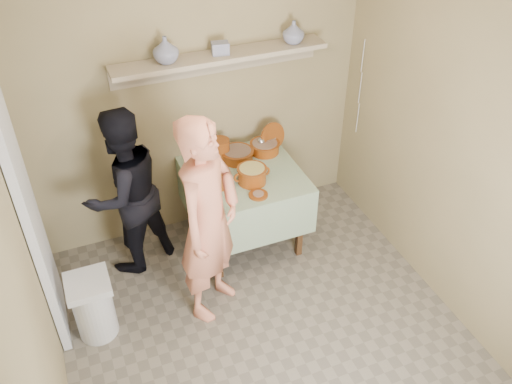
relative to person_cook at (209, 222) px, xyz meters
name	(u,v)px	position (x,y,z in m)	size (l,w,h in m)	color
ground	(275,350)	(0.27, -0.64, -0.87)	(3.50, 3.50, 0.00)	#706758
tile_panel	(33,223)	(-1.19, 0.31, 0.13)	(0.06, 0.70, 2.00)	silver
plate_stack_a	(201,151)	(0.24, 0.94, 0.00)	(0.16, 0.16, 0.21)	#6A2E0D
plate_stack_b	(221,149)	(0.41, 0.92, -0.01)	(0.17, 0.17, 0.20)	#6A2E0D
bowl_stack	(221,181)	(0.27, 0.51, -0.05)	(0.13, 0.13, 0.13)	#6A2E0D
empty_bowl	(211,174)	(0.24, 0.69, -0.09)	(0.15, 0.15, 0.05)	#6A2E0D
propped_lid	(273,136)	(0.92, 0.92, 0.01)	(0.26, 0.26, 0.02)	#6A2E0D
vase_right	(293,32)	(1.11, 0.97, 0.94)	(0.18, 0.18, 0.19)	navy
vase_left	(166,50)	(0.03, 0.98, 0.95)	(0.20, 0.20, 0.21)	navy
ceramic_box	(220,48)	(0.47, 0.98, 0.90)	(0.14, 0.10, 0.10)	navy
person_cook	(209,222)	(0.00, 0.00, 0.00)	(0.64, 0.42, 1.74)	#E28261
person_helper	(125,193)	(-0.49, 0.74, -0.11)	(0.74, 0.58, 1.52)	black
room_shell	(281,179)	(0.27, -0.64, 0.74)	(3.04, 3.54, 2.62)	#96865B
serving_table	(244,184)	(0.52, 0.64, -0.23)	(0.97, 0.97, 0.76)	#4C2D16
cazuela_meat_a	(237,154)	(0.54, 0.85, -0.05)	(0.30, 0.30, 0.10)	#6C2A0A
cazuela_meat_b	(265,147)	(0.82, 0.88, -0.05)	(0.28, 0.28, 0.10)	#6C2A0A
ladle	(262,141)	(0.80, 0.89, 0.00)	(0.08, 0.26, 0.19)	silver
cazuela_rice	(252,174)	(0.54, 0.49, -0.03)	(0.33, 0.25, 0.14)	#6C2A0A
front_plate	(258,195)	(0.51, 0.29, -0.10)	(0.16, 0.16, 0.03)	#6A2E0D
wall_shelf	(220,58)	(0.47, 1.01, 0.80)	(1.80, 0.25, 0.21)	tan
trash_bin	(93,307)	(-0.94, 0.05, -0.59)	(0.32, 0.32, 0.56)	silver
electrical_cord	(360,88)	(1.74, 0.84, 0.38)	(0.01, 0.05, 0.90)	silver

